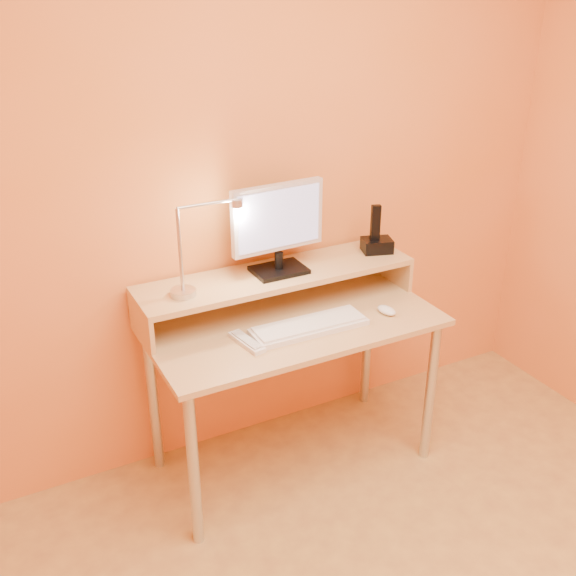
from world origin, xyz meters
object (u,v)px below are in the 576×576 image
keyboard (309,327)px  lamp_base (183,293)px  monitor_panel (278,217)px  phone_dock (377,245)px  remote_control (247,342)px  mouse (387,310)px

keyboard → lamp_base: bearing=155.6°
monitor_panel → lamp_base: size_ratio=4.08×
monitor_panel → lamp_base: monitor_panel is taller
monitor_panel → keyboard: (0.01, -0.25, -0.39)m
monitor_panel → phone_dock: (0.49, -0.01, -0.21)m
monitor_panel → lamp_base: bearing=-177.6°
lamp_base → phone_dock: 0.93m
phone_dock → remote_control: size_ratio=0.68×
phone_dock → lamp_base: bearing=-160.4°
lamp_base → mouse: lamp_base is taller
lamp_base → remote_control: lamp_base is taller
mouse → phone_dock: bearing=55.7°
mouse → remote_control: size_ratio=0.49×
lamp_base → mouse: 0.85m
monitor_panel → mouse: monitor_panel is taller
lamp_base → monitor_panel: bearing=5.3°
monitor_panel → remote_control: 0.53m
phone_dock → monitor_panel: bearing=-163.4°
lamp_base → mouse: size_ratio=1.06×
mouse → remote_control: bearing=167.0°
monitor_panel → remote_control: (-0.26, -0.25, -0.39)m
monitor_panel → lamp_base: 0.49m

